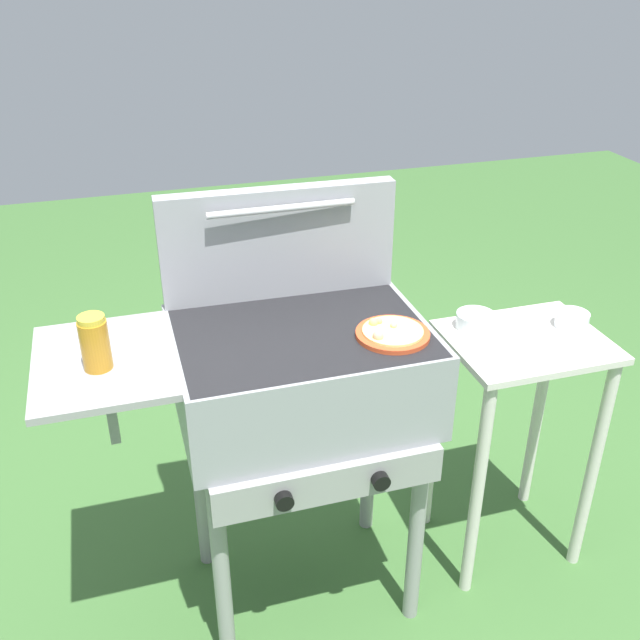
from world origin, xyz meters
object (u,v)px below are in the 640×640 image
sauce_jar (95,343)px  topping_bowl_far (572,320)px  grill (297,380)px  prep_table (517,403)px  pizza_cheese (392,333)px  topping_bowl_near (475,321)px

sauce_jar → topping_bowl_far: bearing=2.9°
grill → prep_table: size_ratio=1.25×
prep_table → topping_bowl_far: size_ratio=8.02×
prep_table → grill: bearing=-179.6°
pizza_cheese → topping_bowl_far: (0.61, 0.12, -0.12)m
pizza_cheese → sauce_jar: bearing=175.2°
topping_bowl_far → topping_bowl_near: bearing=164.6°
prep_table → topping_bowl_far: 0.29m
topping_bowl_near → prep_table: bearing=-42.1°
prep_table → topping_bowl_near: size_ratio=6.89×
topping_bowl_far → pizza_cheese: bearing=-168.7°
pizza_cheese → prep_table: (0.46, 0.10, -0.36)m
grill → prep_table: 0.71m
pizza_cheese → prep_table: 0.59m
prep_table → topping_bowl_near: 0.28m
pizza_cheese → topping_bowl_far: size_ratio=1.92×
pizza_cheese → topping_bowl_far: pizza_cheese is taller
grill → topping_bowl_near: size_ratio=8.64×
pizza_cheese → topping_bowl_far: bearing=11.3°
sauce_jar → prep_table: sauce_jar is taller
grill → pizza_cheese: bearing=-22.7°
prep_table → topping_bowl_near: (-0.11, 0.10, 0.24)m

